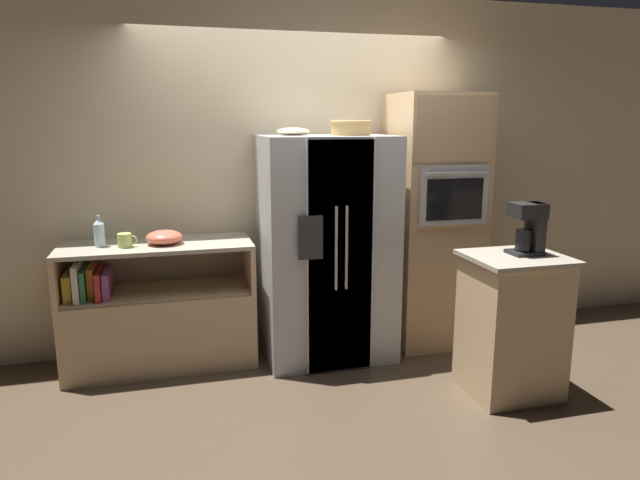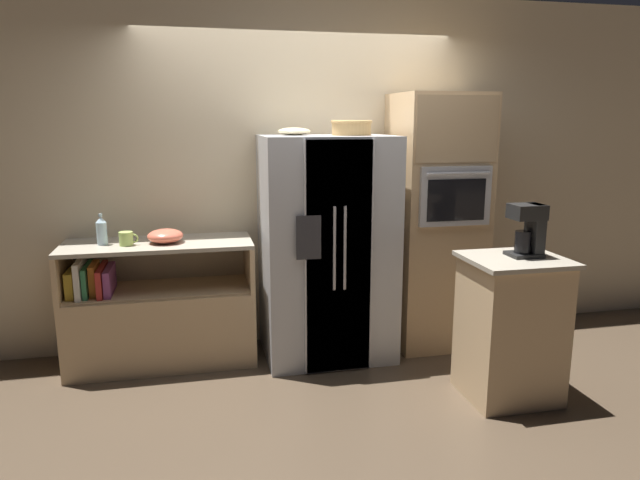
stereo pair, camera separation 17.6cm
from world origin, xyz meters
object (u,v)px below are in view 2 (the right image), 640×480
object	(u,v)px
refrigerator	(327,248)
mug	(127,239)
wall_oven	(436,222)
coffee_maker	(529,228)
wicker_basket	(351,127)
mixing_bowl	(165,236)
bottle_tall	(102,231)
fruit_bowl	(294,131)

from	to	relation	value
refrigerator	mug	world-z (taller)	refrigerator
wall_oven	coffee_maker	distance (m)	1.04
refrigerator	wall_oven	xyz separation A→B (m)	(0.92, 0.06, 0.16)
wicker_basket	mixing_bowl	bearing A→B (deg)	175.73
mug	refrigerator	bearing A→B (deg)	-1.50
refrigerator	mug	size ratio (longest dim) A/B	12.69
refrigerator	mug	xyz separation A→B (m)	(-1.47, 0.04, 0.13)
bottle_tall	coffee_maker	world-z (taller)	coffee_maker
refrigerator	fruit_bowl	world-z (taller)	fruit_bowl
mug	coffee_maker	world-z (taller)	coffee_maker
mixing_bowl	bottle_tall	bearing A→B (deg)	176.37
wicker_basket	mug	world-z (taller)	wicker_basket
fruit_bowl	mug	xyz separation A→B (m)	(-1.24, -0.07, -0.75)
wicker_basket	coffee_maker	bearing A→B (deg)	-44.61
wicker_basket	coffee_maker	distance (m)	1.45
coffee_maker	wicker_basket	bearing A→B (deg)	135.39
mixing_bowl	mug	bearing A→B (deg)	-172.54
coffee_maker	mixing_bowl	bearing A→B (deg)	156.11
wicker_basket	coffee_maker	xyz separation A→B (m)	(0.94, -0.92, -0.63)
refrigerator	wicker_basket	xyz separation A→B (m)	(0.18, -0.03, 0.92)
fruit_bowl	bottle_tall	size ratio (longest dim) A/B	1.08
wall_oven	coffee_maker	xyz separation A→B (m)	(0.20, -1.01, 0.13)
mug	fruit_bowl	bearing A→B (deg)	3.07
fruit_bowl	mug	world-z (taller)	fruit_bowl
wall_oven	refrigerator	bearing A→B (deg)	-176.32
wall_oven	mug	distance (m)	2.39
coffee_maker	fruit_bowl	bearing A→B (deg)	141.78
wicker_basket	mixing_bowl	world-z (taller)	wicker_basket
bottle_tall	fruit_bowl	bearing A→B (deg)	0.14
mug	coffee_maker	xyz separation A→B (m)	(2.58, -0.99, 0.16)
bottle_tall	refrigerator	bearing A→B (deg)	-3.53
wall_oven	wicker_basket	size ratio (longest dim) A/B	6.60
refrigerator	wall_oven	distance (m)	0.94
fruit_bowl	coffee_maker	world-z (taller)	fruit_bowl
wall_oven	mixing_bowl	size ratio (longest dim) A/B	7.85
fruit_bowl	mixing_bowl	world-z (taller)	fruit_bowl
wall_oven	bottle_tall	world-z (taller)	wall_oven
refrigerator	mixing_bowl	bearing A→B (deg)	176.50
fruit_bowl	mug	distance (m)	1.45
mixing_bowl	wicker_basket	bearing A→B (deg)	-4.27
fruit_bowl	refrigerator	bearing A→B (deg)	-24.70
bottle_tall	coffee_maker	size ratio (longest dim) A/B	0.67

